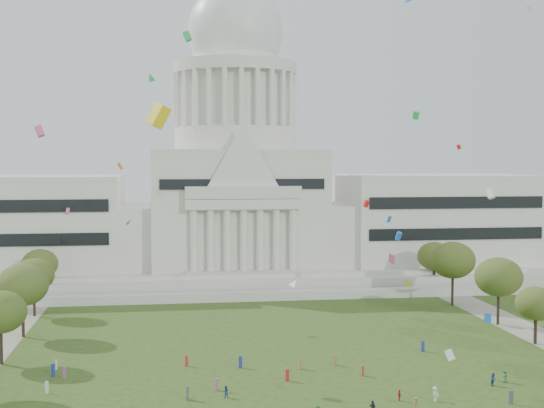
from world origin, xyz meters
TOP-DOWN VIEW (x-y plane):
  - capitol at (0.00, 113.59)m, footprint 160.00×64.50m
  - row_tree_l_3 at (-44.09, 33.92)m, footprint 8.12×8.12m
  - row_tree_r_3 at (44.40, 34.48)m, footprint 7.01×7.01m
  - row_tree_l_4 at (-44.08, 52.42)m, footprint 9.29×9.29m
  - row_tree_r_4 at (44.76, 50.04)m, footprint 9.19×9.19m
  - row_tree_l_5 at (-45.22, 71.01)m, footprint 8.33×8.33m
  - row_tree_r_5 at (43.49, 70.19)m, footprint 9.82×9.82m
  - row_tree_l_6 at (-46.87, 89.14)m, footprint 8.19×8.19m
  - row_tree_r_6 at (45.96, 88.13)m, footprint 8.42×8.42m
  - person_0 at (29.19, 13.81)m, footprint 0.85×1.02m
  - person_2 at (26.83, 12.43)m, footprint 1.05×0.92m
  - person_3 at (16.30, 7.16)m, footprint 1.12×1.40m
  - person_4 at (6.56, 2.58)m, footprint 1.09×1.32m
  - person_8 at (-10.88, 12.46)m, footprint 0.85×0.61m
  - person_9 at (12.75, 4.22)m, footprint 1.12×1.12m
  - person_10 at (11.70, 7.90)m, footprint 0.56×0.90m
  - distant_crowd at (-12.71, 13.71)m, footprint 62.52×36.53m
  - kite_swarm at (-0.59, 8.19)m, footprint 77.17×105.34m

SIDE VIEW (x-z plane):
  - person_10 at x=11.70m, z-range 0.00..1.47m
  - person_8 at x=-10.88m, z-range 0.00..1.61m
  - person_9 at x=12.75m, z-range 0.00..1.62m
  - distant_crowd at x=-12.71m, z-range -0.08..1.81m
  - person_0 at x=29.19m, z-range 0.00..1.77m
  - person_2 at x=26.83m, z-range 0.00..1.84m
  - person_3 at x=16.30m, z-range 0.00..1.93m
  - person_4 at x=6.56m, z-range 0.00..1.98m
  - row_tree_r_3 at x=44.40m, z-range 2.09..12.07m
  - row_tree_l_3 at x=-44.09m, z-range 2.43..13.98m
  - row_tree_l_6 at x=-46.87m, z-range 2.45..14.09m
  - row_tree_l_5 at x=-45.22m, z-range 2.49..14.34m
  - row_tree_r_6 at x=45.96m, z-range 2.52..14.49m
  - row_tree_r_4 at x=44.76m, z-range 2.76..15.82m
  - row_tree_l_4 at x=-44.08m, z-range 2.79..16.00m
  - row_tree_r_5 at x=43.49m, z-range 2.95..16.91m
  - capitol at x=0.00m, z-range -23.35..67.95m
  - kite_swarm at x=-0.59m, z-range -1.45..64.58m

